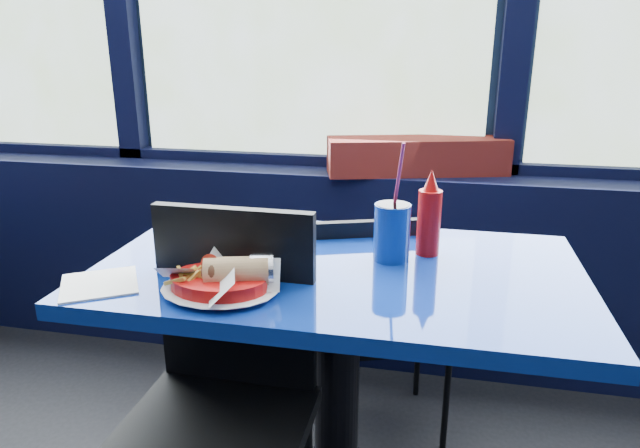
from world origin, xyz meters
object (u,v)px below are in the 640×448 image
at_px(chair_near_back, 382,314).
at_px(chair_near_front, 222,383).
at_px(soda_cup, 392,231).
at_px(food_basket, 222,280).
at_px(planter_box, 417,156).
at_px(near_table, 337,330).
at_px(ketchup_bottle, 429,217).

bearing_deg(chair_near_back, chair_near_front, 41.57).
xyz_separation_m(chair_near_back, soda_cup, (0.04, -0.26, 0.37)).
bearing_deg(chair_near_back, soda_cup, 79.57).
distance_m(chair_near_back, food_basket, 0.71).
bearing_deg(planter_box, near_table, -115.39).
xyz_separation_m(near_table, planter_box, (0.15, 0.87, 0.30)).
height_order(chair_near_back, planter_box, planter_box).
xyz_separation_m(near_table, ketchup_bottle, (0.22, 0.13, 0.28)).
relative_size(food_basket, soda_cup, 0.82).
xyz_separation_m(planter_box, ketchup_bottle, (0.07, -0.74, -0.02)).
bearing_deg(food_basket, soda_cup, 48.61).
relative_size(near_table, chair_near_back, 1.51).
bearing_deg(soda_cup, food_basket, -140.69).
relative_size(near_table, ketchup_bottle, 5.26).
height_order(chair_near_back, food_basket, food_basket).
relative_size(chair_near_front, planter_box, 1.35).
distance_m(near_table, food_basket, 0.38).
relative_size(near_table, chair_near_front, 1.31).
relative_size(chair_near_front, soda_cup, 2.96).
relative_size(ketchup_bottle, soda_cup, 0.74).
bearing_deg(soda_cup, chair_near_front, -139.66).
bearing_deg(chair_near_front, planter_box, 71.54).
relative_size(food_basket, ketchup_bottle, 1.12).
bearing_deg(planter_box, ketchup_bottle, -100.50).
distance_m(chair_near_front, food_basket, 0.25).
relative_size(planter_box, food_basket, 2.66).
xyz_separation_m(ketchup_bottle, soda_cup, (-0.09, -0.06, -0.02)).
bearing_deg(food_basket, near_table, 53.28).
distance_m(chair_near_front, soda_cup, 0.55).
height_order(chair_near_back, ketchup_bottle, ketchup_bottle).
bearing_deg(near_table, soda_cup, 29.13).
distance_m(near_table, planter_box, 0.93).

